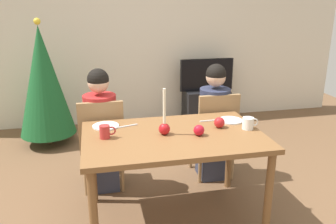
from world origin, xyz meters
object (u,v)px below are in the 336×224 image
mug_right (248,123)px  apple_by_left_plate (199,130)px  christmas_tree (44,81)px  apple_near_candle (219,122)px  person_left_child (101,132)px  plate_left (106,126)px  mug_left (105,132)px  tv (207,75)px  chair_left (102,139)px  chair_right (215,130)px  tv_stand (206,106)px  dining_table (173,144)px  plate_right (230,120)px  person_right_child (214,124)px  candle_centerpiece (164,126)px

mug_right → apple_by_left_plate: (-0.43, -0.05, -0.01)m
christmas_tree → apple_near_candle: bearing=-49.3°
person_left_child → plate_left: (0.03, -0.35, 0.19)m
mug_left → mug_right: mug_left is taller
tv → mug_left: bearing=-124.4°
chair_left → apple_by_left_plate: 1.03m
tv → mug_left: 2.75m
chair_left → person_left_child: person_left_child is taller
chair_right → apple_near_candle: chair_right is taller
mug_left → tv: bearing=55.6°
chair_left → apple_by_left_plate: (0.73, -0.67, 0.28)m
person_left_child → chair_left: bearing=-90.0°
tv_stand → apple_by_left_plate: apple_by_left_plate is taller
dining_table → apple_near_candle: size_ratio=15.84×
dining_table → plate_right: (0.55, 0.20, 0.09)m
apple_by_left_plate → person_right_child: bearing=61.7°
plate_left → apple_by_left_plate: size_ratio=2.56×
candle_centerpiece → chair_right: bearing=43.1°
mug_left → apple_by_left_plate: size_ratio=1.47×
dining_table → christmas_tree: bearing=121.7°
plate_left → mug_right: bearing=-14.8°
dining_table → person_right_child: person_right_child is taller
tv_stand → apple_by_left_plate: bearing=-109.7°
chair_left → tv: 2.32m
chair_left → apple_near_candle: chair_left is taller
person_left_child → tv_stand: 2.31m
tv → plate_left: bearing=-127.4°
plate_right → mug_left: (-1.07, -0.17, 0.05)m
mug_left → mug_right: size_ratio=0.92×
dining_table → mug_left: size_ratio=11.29×
plate_left → tv_stand: bearing=52.6°
plate_left → tv: bearing=52.6°
candle_centerpiece → mug_left: 0.45m
mug_right → apple_by_left_plate: 0.44m
plate_right → christmas_tree: bearing=135.4°
dining_table → plate_right: size_ratio=6.68×
person_right_child → christmas_tree: size_ratio=0.75×
dining_table → chair_right: bearing=47.1°
dining_table → chair_left: bearing=131.7°
person_left_child → plate_left: bearing=-84.5°
person_left_child → mug_left: person_left_child is taller
chair_right → apple_by_left_plate: 0.82m
person_left_child → chair_right: bearing=-1.7°
christmas_tree → mug_left: bearing=-70.7°
apple_near_candle → chair_right: bearing=73.1°
plate_left → mug_left: size_ratio=1.75×
apple_by_left_plate → mug_right: bearing=7.0°
tv_stand → tv: tv is taller
person_right_child → tv: person_right_child is taller
person_right_child → apple_near_candle: bearing=-106.0°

